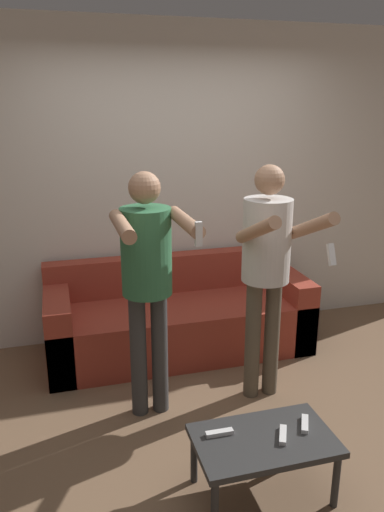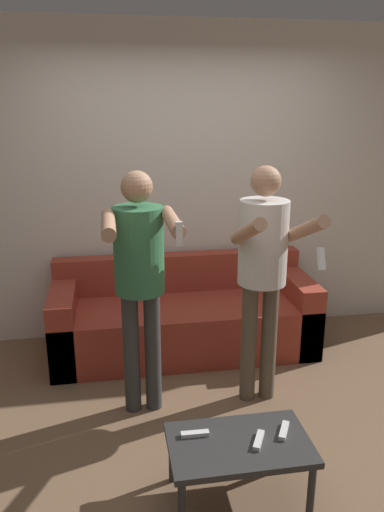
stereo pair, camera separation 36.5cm
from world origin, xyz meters
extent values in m
plane|color=brown|center=(0.00, 0.00, 0.00)|extent=(14.00, 14.00, 0.00)
cube|color=silver|center=(0.00, 1.63, 1.35)|extent=(6.40, 0.06, 2.70)
cube|color=#9E3828|center=(-0.06, 1.16, 0.22)|extent=(2.18, 0.80, 0.44)
cube|color=#9E3828|center=(-0.06, 1.48, 0.60)|extent=(2.18, 0.16, 0.33)
cube|color=#9E3828|center=(-1.04, 1.16, 0.31)|extent=(0.20, 0.80, 0.62)
cube|color=#9E3828|center=(0.93, 1.16, 0.31)|extent=(0.20, 0.80, 0.62)
cylinder|color=#383838|center=(-0.54, 0.36, 0.44)|extent=(0.11, 0.11, 0.87)
cylinder|color=#383838|center=(-0.39, 0.36, 0.44)|extent=(0.11, 0.11, 0.87)
cylinder|color=#337047|center=(-0.47, 0.36, 1.15)|extent=(0.32, 0.32, 0.56)
sphere|color=#A87A5B|center=(-0.47, 0.36, 1.56)|extent=(0.20, 0.20, 0.20)
cylinder|color=#A87A5B|center=(-0.65, 0.09, 1.40)|extent=(0.08, 0.55, 0.09)
cylinder|color=#A87A5B|center=(-0.28, 0.09, 1.40)|extent=(0.08, 0.55, 0.09)
cube|color=white|center=(-0.28, -0.19, 1.40)|extent=(0.04, 0.03, 0.13)
cylinder|color=brown|center=(0.28, 0.36, 0.44)|extent=(0.11, 0.11, 0.88)
cylinder|color=brown|center=(0.43, 0.36, 0.44)|extent=(0.11, 0.11, 0.88)
cylinder|color=silver|center=(0.35, 0.36, 1.17)|extent=(0.33, 0.33, 0.57)
sphere|color=#A87A5B|center=(0.35, 0.36, 1.57)|extent=(0.20, 0.20, 0.20)
cylinder|color=#A87A5B|center=(0.17, 0.11, 1.31)|extent=(0.08, 0.54, 0.29)
cylinder|color=#A87A5B|center=(0.54, 0.11, 1.31)|extent=(0.08, 0.54, 0.29)
cube|color=white|center=(0.54, -0.14, 1.20)|extent=(0.04, 0.08, 0.13)
cube|color=#2D2D2D|center=(-0.03, -0.56, 0.34)|extent=(0.75, 0.45, 0.04)
cylinder|color=#2D2D2D|center=(-0.36, -0.74, 0.16)|extent=(0.04, 0.04, 0.32)
cylinder|color=#2D2D2D|center=(0.31, -0.74, 0.16)|extent=(0.04, 0.04, 0.32)
cylinder|color=#2D2D2D|center=(-0.36, -0.37, 0.16)|extent=(0.04, 0.04, 0.32)
cylinder|color=#2D2D2D|center=(0.31, -0.37, 0.16)|extent=(0.04, 0.04, 0.32)
cube|color=white|center=(0.07, -0.58, 0.37)|extent=(0.10, 0.15, 0.02)
cube|color=white|center=(0.23, -0.52, 0.37)|extent=(0.10, 0.15, 0.02)
cube|color=white|center=(-0.25, -0.47, 0.37)|extent=(0.15, 0.04, 0.02)
camera|label=1|loc=(-0.99, -2.60, 2.06)|focal=35.00mm
camera|label=2|loc=(-0.63, -2.68, 2.06)|focal=35.00mm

